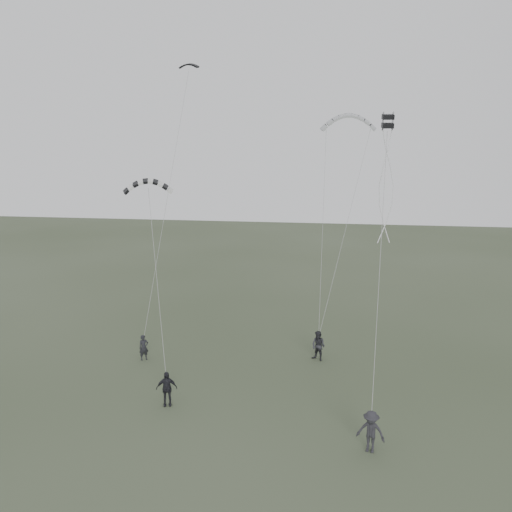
% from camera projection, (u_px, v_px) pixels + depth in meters
% --- Properties ---
extents(ground, '(140.00, 140.00, 0.00)m').
position_uv_depth(ground, '(216.00, 400.00, 26.57)').
color(ground, '#343D28').
rests_on(ground, ground).
extents(flyer_left, '(0.71, 0.68, 1.64)m').
position_uv_depth(flyer_left, '(144.00, 348.00, 31.61)').
color(flyer_left, black).
rests_on(flyer_left, ground).
extents(flyer_right, '(1.17, 1.10, 1.91)m').
position_uv_depth(flyer_right, '(318.00, 346.00, 31.51)').
color(flyer_right, '#242429').
rests_on(flyer_right, ground).
extents(flyer_center, '(1.17, 0.75, 1.85)m').
position_uv_depth(flyer_center, '(167.00, 388.00, 25.88)').
color(flyer_center, black).
rests_on(flyer_center, ground).
extents(flyer_far, '(1.38, 1.01, 1.92)m').
position_uv_depth(flyer_far, '(371.00, 432.00, 21.81)').
color(flyer_far, '#232327').
rests_on(flyer_far, ground).
extents(kite_dark_small, '(1.46, 0.66, 0.57)m').
position_uv_depth(kite_dark_small, '(189.00, 64.00, 35.32)').
color(kite_dark_small, black).
rests_on(kite_dark_small, flyer_left).
extents(kite_pale_large, '(4.17, 1.54, 1.86)m').
position_uv_depth(kite_pale_large, '(349.00, 115.00, 37.26)').
color(kite_pale_large, '#9DA0A2').
rests_on(kite_pale_large, flyer_right).
extents(kite_striped, '(2.98, 1.85, 1.26)m').
position_uv_depth(kite_striped, '(148.00, 181.00, 29.11)').
color(kite_striped, black).
rests_on(kite_striped, flyer_center).
extents(kite_box, '(0.64, 0.73, 0.77)m').
position_uv_depth(kite_box, '(388.00, 121.00, 26.26)').
color(kite_box, black).
rests_on(kite_box, flyer_far).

